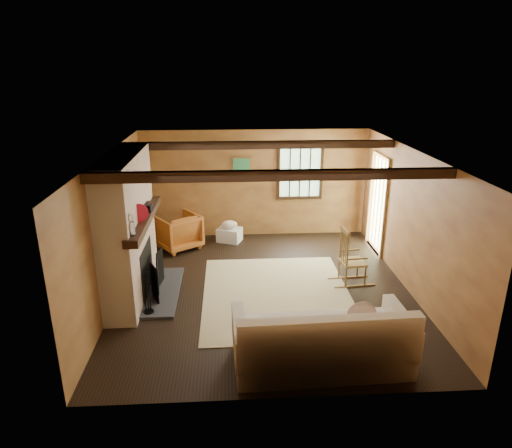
{
  "coord_description": "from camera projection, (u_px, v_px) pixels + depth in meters",
  "views": [
    {
      "loc": [
        -0.58,
        -7.12,
        3.74
      ],
      "look_at": [
        -0.12,
        0.4,
        1.08
      ],
      "focal_mm": 32.0,
      "sensor_mm": 36.0,
      "label": 1
    }
  ],
  "objects": [
    {
      "name": "laundry_basket",
      "position": [
        230.0,
        235.0,
        10.11
      ],
      "size": [
        0.6,
        0.53,
        0.3
      ],
      "primitive_type": "cube",
      "rotation": [
        0.0,
        0.0,
        -0.37
      ],
      "color": "white",
      "rests_on": "ground"
    },
    {
      "name": "sofa",
      "position": [
        323.0,
        344.0,
        5.87
      ],
      "size": [
        2.31,
        1.09,
        0.92
      ],
      "rotation": [
        0.0,
        0.0,
        0.03
      ],
      "color": "white",
      "rests_on": "ground"
    },
    {
      "name": "ground",
      "position": [
        264.0,
        289.0,
        7.98
      ],
      "size": [
        5.5,
        5.5,
        0.0
      ],
      "primitive_type": "plane",
      "color": "black",
      "rests_on": "ground"
    },
    {
      "name": "basket_pillow",
      "position": [
        229.0,
        225.0,
        10.03
      ],
      "size": [
        0.37,
        0.3,
        0.18
      ],
      "primitive_type": "ellipsoid",
      "rotation": [
        0.0,
        0.0,
        -0.05
      ],
      "color": "white",
      "rests_on": "laundry_basket"
    },
    {
      "name": "rocking_chair",
      "position": [
        351.0,
        260.0,
        8.09
      ],
      "size": [
        0.79,
        0.47,
        1.05
      ],
      "rotation": [
        0.0,
        0.0,
        1.68
      ],
      "color": "#A58250",
      "rests_on": "ground"
    },
    {
      "name": "rug",
      "position": [
        277.0,
        294.0,
        7.8
      ],
      "size": [
        2.5,
        3.0,
        0.01
      ],
      "primitive_type": "cube",
      "color": "tan",
      "rests_on": "ground"
    },
    {
      "name": "armchair",
      "position": [
        178.0,
        231.0,
        9.67
      ],
      "size": [
        1.13,
        1.14,
        0.75
      ],
      "primitive_type": "imported",
      "rotation": [
        0.0,
        0.0,
        -2.53
      ],
      "color": "#BF6026",
      "rests_on": "ground"
    },
    {
      "name": "room_envelope",
      "position": [
        277.0,
        195.0,
        7.69
      ],
      "size": [
        5.02,
        5.52,
        2.44
      ],
      "color": "#B1793E",
      "rests_on": "ground"
    },
    {
      "name": "fireplace",
      "position": [
        130.0,
        233.0,
        7.49
      ],
      "size": [
        1.02,
        2.3,
        2.4
      ],
      "color": "#A1593E",
      "rests_on": "ground"
    },
    {
      "name": "firewood_pile",
      "position": [
        176.0,
        233.0,
        10.29
      ],
      "size": [
        0.67,
        0.12,
        0.24
      ],
      "color": "#4E3521",
      "rests_on": "ground"
    }
  ]
}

